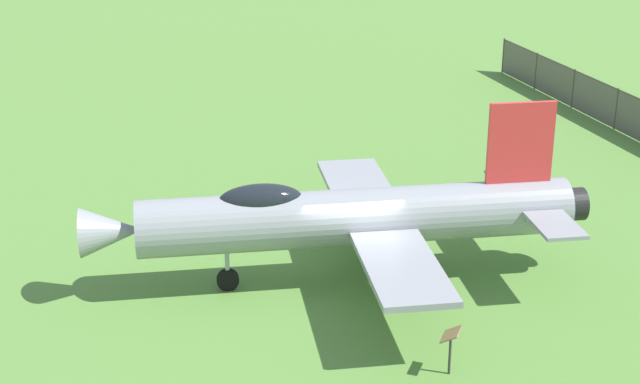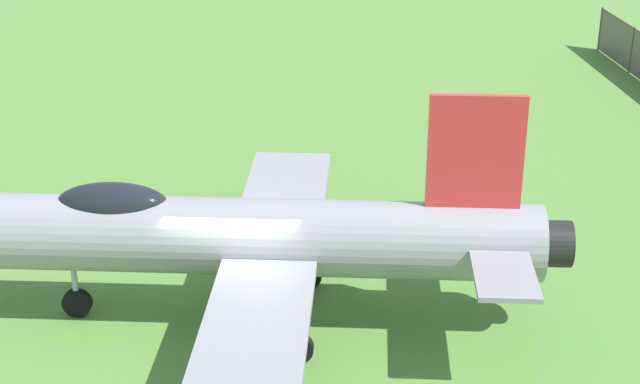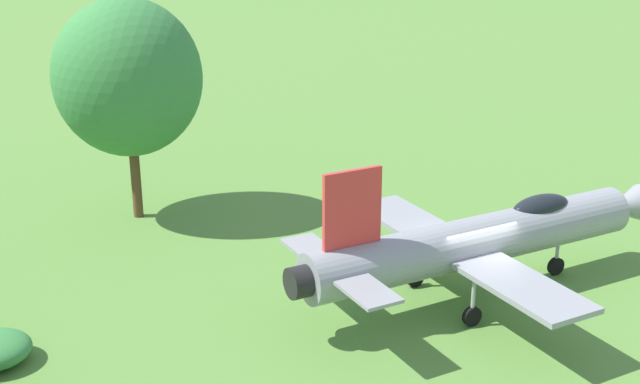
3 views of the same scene
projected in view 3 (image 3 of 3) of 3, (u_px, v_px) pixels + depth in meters
ground_plane at (472, 297)px, 25.77m from camera, size 200.00×200.00×0.00m
display_jet at (485, 238)px, 25.28m from camera, size 13.18×9.90×4.87m
shade_tree at (128, 78)px, 30.50m from camera, size 5.54×5.28×8.49m
info_plaque at (358, 226)px, 29.03m from camera, size 0.49×0.66×1.14m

